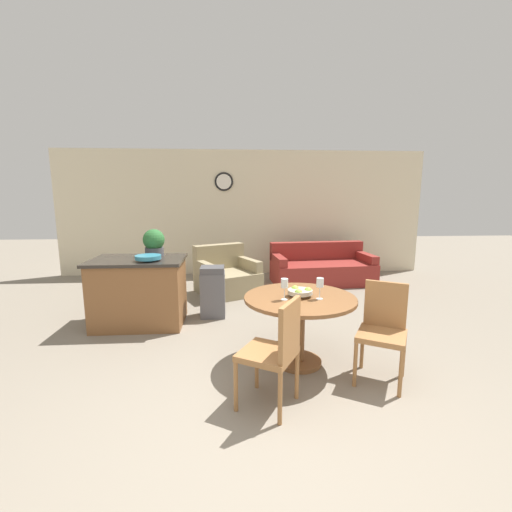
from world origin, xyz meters
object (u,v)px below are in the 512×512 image
at_px(dining_table, 300,312).
at_px(wine_glass_left, 284,284).
at_px(teal_bowl, 148,257).
at_px(potted_plant, 154,242).
at_px(dining_chair_near_left, 276,348).
at_px(kitchen_island, 140,292).
at_px(fruit_bowl, 300,292).
at_px(armchair, 226,277).
at_px(trash_bin, 213,292).
at_px(couch, 321,269).
at_px(wine_glass_right, 320,283).
at_px(dining_chair_near_right, 383,326).

relative_size(dining_table, wine_glass_left, 5.29).
relative_size(teal_bowl, potted_plant, 0.88).
distance_m(dining_chair_near_left, kitchen_island, 2.55).
bearing_deg(dining_chair_near_left, fruit_bowl, 5.11).
relative_size(dining_table, armchair, 0.89).
bearing_deg(potted_plant, trash_bin, 0.97).
bearing_deg(couch, wine_glass_right, -109.77).
bearing_deg(trash_bin, fruit_bowl, -57.22).
relative_size(dining_chair_near_right, potted_plant, 2.49).
relative_size(dining_chair_near_left, dining_chair_near_right, 1.00).
bearing_deg(dining_chair_near_right, armchair, -33.40).
xyz_separation_m(trash_bin, armchair, (0.17, 1.21, -0.08)).
bearing_deg(dining_chair_near_left, dining_chair_near_right, -39.78).
distance_m(fruit_bowl, wine_glass_right, 0.23).
bearing_deg(wine_glass_right, dining_table, 151.29).
distance_m(fruit_bowl, trash_bin, 1.83).
bearing_deg(kitchen_island, dining_table, -33.10).
bearing_deg(trash_bin, dining_table, -57.22).
distance_m(dining_chair_near_left, armchair, 3.47).
relative_size(kitchen_island, potted_plant, 3.25).
relative_size(dining_chair_near_right, kitchen_island, 0.77).
relative_size(couch, armchair, 1.60).
height_order(dining_chair_near_left, couch, dining_chair_near_left).
distance_m(kitchen_island, couch, 3.68).
bearing_deg(potted_plant, wine_glass_left, -44.96).
bearing_deg(trash_bin, kitchen_island, -166.10).
distance_m(dining_table, wine_glass_right, 0.38).
bearing_deg(trash_bin, couch, 41.40).
bearing_deg(wine_glass_right, potted_plant, 140.74).
relative_size(wine_glass_right, couch, 0.11).
height_order(dining_chair_near_left, kitchen_island, dining_chair_near_left).
height_order(wine_glass_right, armchair, wine_glass_right).
height_order(dining_chair_near_left, wine_glass_right, wine_glass_right).
height_order(kitchen_island, trash_bin, kitchen_island).
relative_size(dining_chair_near_left, couch, 0.46).
bearing_deg(teal_bowl, potted_plant, 91.09).
xyz_separation_m(dining_table, wine_glass_left, (-0.18, -0.10, 0.32)).
height_order(dining_chair_near_left, teal_bowl, teal_bowl).
bearing_deg(dining_chair_near_left, kitchen_island, 68.92).
relative_size(potted_plant, armchair, 0.29).
bearing_deg(dining_chair_near_right, wine_glass_right, 6.47).
height_order(dining_chair_near_left, potted_plant, potted_plant).
relative_size(dining_table, trash_bin, 1.54).
bearing_deg(wine_glass_right, dining_chair_near_left, -129.17).
xyz_separation_m(fruit_bowl, teal_bowl, (-1.75, 1.09, 0.18)).
bearing_deg(teal_bowl, wine_glass_left, -36.93).
bearing_deg(dining_chair_near_right, couch, -65.75).
bearing_deg(teal_bowl, fruit_bowl, -31.87).
distance_m(teal_bowl, couch, 3.69).
distance_m(dining_table, trash_bin, 1.79).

